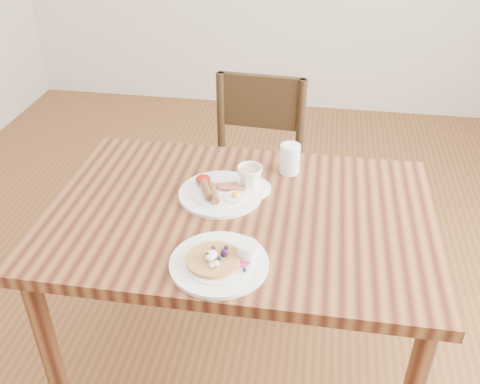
{
  "coord_description": "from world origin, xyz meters",
  "views": [
    {
      "loc": [
        0.22,
        -1.34,
        1.71
      ],
      "look_at": [
        0.0,
        0.0,
        0.82
      ],
      "focal_mm": 40.0,
      "sensor_mm": 36.0,
      "label": 1
    }
  ],
  "objects": [
    {
      "name": "chair_far",
      "position": [
        -0.05,
        0.68,
        0.49
      ],
      "size": [
        0.44,
        0.44,
        0.88
      ],
      "rotation": [
        0.0,
        0.0,
        3.08
      ],
      "color": "#302011",
      "rests_on": "ground"
    },
    {
      "name": "teacup_saucer",
      "position": [
        0.01,
        0.13,
        0.79
      ],
      "size": [
        0.14,
        0.14,
        0.09
      ],
      "color": "white",
      "rests_on": "dining_table"
    },
    {
      "name": "dining_table",
      "position": [
        0.0,
        0.0,
        0.65
      ],
      "size": [
        1.2,
        0.8,
        0.75
      ],
      "color": "brown",
      "rests_on": "ground"
    },
    {
      "name": "pancake_plate",
      "position": [
        -0.01,
        -0.26,
        0.76
      ],
      "size": [
        0.27,
        0.27,
        0.06
      ],
      "color": "white",
      "rests_on": "dining_table"
    },
    {
      "name": "breakfast_plate",
      "position": [
        -0.08,
        0.08,
        0.76
      ],
      "size": [
        0.27,
        0.27,
        0.04
      ],
      "color": "white",
      "rests_on": "dining_table"
    },
    {
      "name": "water_glass",
      "position": [
        0.13,
        0.26,
        0.8
      ],
      "size": [
        0.07,
        0.07,
        0.1
      ],
      "primitive_type": "cylinder",
      "color": "silver",
      "rests_on": "dining_table"
    },
    {
      "name": "ground",
      "position": [
        0.0,
        0.0,
        0.0
      ],
      "size": [
        5.0,
        5.0,
        0.0
      ],
      "primitive_type": "plane",
      "color": "brown",
      "rests_on": "ground"
    }
  ]
}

